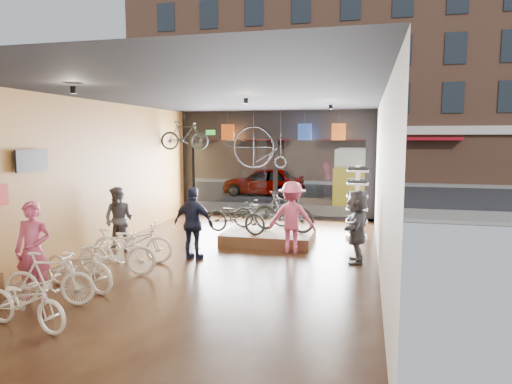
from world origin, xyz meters
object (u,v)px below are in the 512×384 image
(display_platform, at_px, (269,237))
(display_bike_left, at_px, (236,216))
(customer_5, at_px, (357,226))
(customer_1, at_px, (119,220))
(customer_3, at_px, (292,217))
(box_truck, at_px, (358,175))
(customer_2, at_px, (194,223))
(display_bike_right, at_px, (263,212))
(hung_bike, at_px, (184,136))
(street_car, at_px, (264,181))
(display_bike_mid, at_px, (283,212))
(floor_bike_3, at_px, (117,252))
(penny_farthing, at_px, (262,149))
(sunglasses_rack, at_px, (357,203))
(floor_bike_2, at_px, (78,265))
(customer_0, at_px, (33,251))
(floor_bike_1, at_px, (49,279))
(floor_bike_4, at_px, (133,242))
(floor_bike_0, at_px, (26,302))

(display_platform, height_order, display_bike_left, display_bike_left)
(customer_5, bearing_deg, customer_1, -85.43)
(customer_3, bearing_deg, customer_1, 8.71)
(box_truck, bearing_deg, customer_2, -107.54)
(box_truck, height_order, display_bike_right, box_truck)
(customer_2, distance_m, customer_5, 3.78)
(box_truck, bearing_deg, hung_bike, -129.25)
(customer_5, distance_m, hung_bike, 7.17)
(street_car, distance_m, display_bike_mid, 10.35)
(floor_bike_3, relative_size, penny_farthing, 0.94)
(display_platform, distance_m, sunglasses_rack, 2.69)
(floor_bike_2, distance_m, customer_5, 5.98)
(display_bike_left, relative_size, customer_0, 1.00)
(customer_5, bearing_deg, floor_bike_1, -50.41)
(street_car, bearing_deg, box_truck, 77.76)
(floor_bike_3, distance_m, customer_1, 2.08)
(customer_2, bearing_deg, customer_1, 1.54)
(display_bike_right, xyz_separation_m, customer_5, (2.68, -2.10, 0.09))
(penny_farthing, bearing_deg, customer_0, -106.14)
(floor_bike_4, distance_m, penny_farthing, 6.05)
(floor_bike_3, height_order, display_platform, floor_bike_3)
(display_bike_right, bearing_deg, street_car, -6.02)
(display_platform, height_order, customer_1, customer_1)
(customer_3, height_order, hung_bike, hung_bike)
(floor_bike_1, height_order, floor_bike_2, same)
(display_bike_left, bearing_deg, customer_5, -94.93)
(floor_bike_1, xyz_separation_m, floor_bike_4, (0.03, 2.80, 0.01))
(display_platform, bearing_deg, penny_farthing, 107.07)
(customer_0, bearing_deg, floor_bike_4, 67.62)
(customer_3, bearing_deg, display_bike_left, -22.16)
(floor_bike_1, xyz_separation_m, display_bike_right, (2.33, 6.15, 0.28))
(floor_bike_1, bearing_deg, box_truck, -30.25)
(customer_1, xyz_separation_m, sunglasses_rack, (5.76, 2.95, 0.22))
(floor_bike_3, xyz_separation_m, display_bike_right, (2.14, 4.30, 0.25))
(customer_2, relative_size, customer_3, 0.97)
(penny_farthing, bearing_deg, customer_2, -96.38)
(street_car, relative_size, penny_farthing, 2.34)
(street_car, bearing_deg, display_bike_mid, 15.67)
(display_platform, distance_m, hung_bike, 4.89)
(display_bike_mid, xyz_separation_m, display_bike_right, (-0.68, 0.51, -0.10))
(display_bike_left, xyz_separation_m, customer_5, (3.19, -1.07, 0.08))
(floor_bike_4, height_order, display_bike_left, display_bike_left)
(customer_1, height_order, hung_bike, hung_bike)
(display_bike_left, bearing_deg, customer_2, 176.18)
(customer_2, height_order, customer_5, customer_2)
(floor_bike_4, xyz_separation_m, customer_2, (1.25, 0.59, 0.38))
(floor_bike_4, bearing_deg, floor_bike_3, 178.70)
(floor_bike_2, relative_size, customer_5, 1.07)
(box_truck, relative_size, floor_bike_3, 3.64)
(floor_bike_0, xyz_separation_m, customer_0, (-0.78, 1.14, 0.46))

